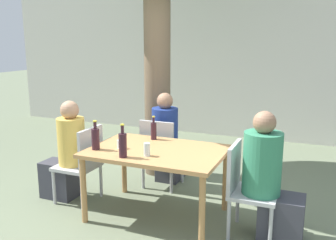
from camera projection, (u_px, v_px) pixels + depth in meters
The scene contains 14 objects.
ground_plane at pixel (157, 215), 4.00m from camera, with size 30.00×30.00×0.00m, color #667056.
cafe_building_wall at pixel (237, 63), 6.95m from camera, with size 10.00×0.08×2.80m.
dining_table_front at pixel (157, 157), 3.86m from camera, with size 1.38×0.95×0.73m.
patio_chair_0 at pixel (83, 161), 4.24m from camera, with size 0.44×0.44×0.88m.
patio_chair_1 at pixel (245, 184), 3.55m from camera, with size 0.44×0.44×0.88m.
patio_chair_2 at pixel (160, 150), 4.64m from camera, with size 0.44×0.44×0.88m.
person_seated_0 at pixel (66, 156), 4.33m from camera, with size 0.56×0.31×1.17m.
person_seated_1 at pixel (270, 183), 3.45m from camera, with size 0.58×0.36×1.22m.
person_seated_2 at pixel (168, 143), 4.84m from camera, with size 0.33×0.57×1.19m.
wine_bottle_0 at pixel (154, 130), 4.21m from camera, with size 0.07×0.07×0.27m.
wine_bottle_1 at pixel (96, 138), 3.82m from camera, with size 0.08×0.08×0.30m.
wine_bottle_2 at pixel (123, 144), 3.57m from camera, with size 0.08×0.08×0.33m.
drinking_glass_0 at pixel (121, 144), 3.88m from camera, with size 0.07×0.07×0.09m.
drinking_glass_1 at pixel (147, 149), 3.62m from camera, with size 0.06×0.06×0.13m.
Camera 1 is at (1.53, -3.36, 1.85)m, focal length 40.00 mm.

